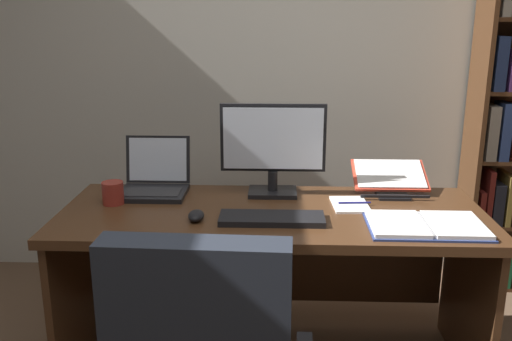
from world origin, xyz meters
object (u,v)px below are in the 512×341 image
object	(u,v)px
laptop	(155,182)
computer_mouse	(196,216)
keyboard	(271,218)
notepad	(350,205)
desk	(271,246)
pen	(355,203)
open_binder	(426,225)
reading_stand_with_book	(390,178)
monitor	(272,150)
coffee_mug	(113,193)

from	to	relation	value
laptop	computer_mouse	size ratio (longest dim) A/B	2.92
keyboard	notepad	xyz separation A→B (m)	(0.34, 0.20, -0.01)
laptop	desk	bearing A→B (deg)	-15.76
notepad	keyboard	bearing A→B (deg)	-149.32
laptop	notepad	distance (m)	0.90
notepad	pen	distance (m)	0.02
open_binder	pen	distance (m)	0.35
notepad	computer_mouse	bearing A→B (deg)	-162.50
reading_stand_with_book	notepad	bearing A→B (deg)	-134.70
reading_stand_with_book	laptop	bearing A→B (deg)	-177.03
monitor	notepad	distance (m)	0.43
laptop	pen	bearing A→B (deg)	-9.72
computer_mouse	reading_stand_with_book	distance (m)	0.95
pen	coffee_mug	world-z (taller)	coffee_mug
reading_stand_with_book	pen	distance (m)	0.29
laptop	keyboard	distance (m)	0.65
coffee_mug	laptop	bearing A→B (deg)	48.77
laptop	reading_stand_with_book	size ratio (longest dim) A/B	0.90
desk	coffee_mug	distance (m)	0.73
laptop	computer_mouse	bearing A→B (deg)	-55.71
monitor	laptop	xyz separation A→B (m)	(-0.54, 0.00, -0.16)
monitor	open_binder	distance (m)	0.75
pen	desk	bearing A→B (deg)	179.86
computer_mouse	coffee_mug	distance (m)	0.43
desk	reading_stand_with_book	bearing A→B (deg)	21.03
keyboard	coffee_mug	distance (m)	0.72
monitor	keyboard	distance (m)	0.41
monitor	computer_mouse	size ratio (longest dim) A/B	4.57
keyboard	pen	size ratio (longest dim) A/B	3.00
notepad	monitor	bearing A→B (deg)	155.96
keyboard	pen	world-z (taller)	keyboard
keyboard	open_binder	world-z (taller)	same
computer_mouse	notepad	size ratio (longest dim) A/B	0.50
reading_stand_with_book	open_binder	bearing A→B (deg)	-83.63
computer_mouse	open_binder	size ratio (longest dim) A/B	0.23
open_binder	pen	world-z (taller)	open_binder
open_binder	coffee_mug	world-z (taller)	coffee_mug
laptop	open_binder	xyz separation A→B (m)	(1.14, -0.41, -0.04)
reading_stand_with_book	desk	bearing A→B (deg)	-158.97
computer_mouse	reading_stand_with_book	xyz separation A→B (m)	(0.85, 0.41, 0.05)
notepad	pen	xyz separation A→B (m)	(0.02, 0.00, 0.01)
reading_stand_with_book	notepad	distance (m)	0.30
laptop	computer_mouse	distance (m)	0.43
laptop	computer_mouse	world-z (taller)	laptop
keyboard	reading_stand_with_book	world-z (taller)	reading_stand_with_book
coffee_mug	computer_mouse	bearing A→B (deg)	-25.91
laptop	coffee_mug	size ratio (longest dim) A/B	3.07
keyboard	pen	xyz separation A→B (m)	(0.36, 0.20, 0.00)
monitor	keyboard	world-z (taller)	monitor
coffee_mug	pen	bearing A→B (deg)	0.68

